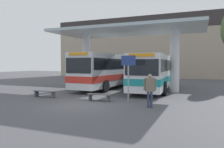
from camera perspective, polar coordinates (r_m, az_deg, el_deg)
ground_plane at (r=12.88m, az=-7.51°, el=-7.94°), size 100.00×100.00×0.00m
townhouse_backdrop at (r=37.73m, az=12.78°, el=8.34°), size 40.00×0.58×10.64m
station_canopy at (r=20.09m, az=3.95°, el=9.36°), size 13.41×6.37×5.50m
transit_bus_left_bay at (r=21.85m, az=-0.41°, el=1.22°), size 3.00×11.72×3.28m
transit_bus_center_bay at (r=20.27m, az=11.25°, el=0.82°), size 3.02×11.50×3.10m
waiting_bench_near_pillar at (r=16.26m, az=-17.17°, el=-4.61°), size 1.82×0.44×0.46m
waiting_bench_mid_platform at (r=13.95m, az=-3.41°, el=-5.71°), size 1.58×0.44×0.46m
info_sign_platform at (r=13.42m, az=4.30°, el=1.32°), size 0.90×0.09×2.88m
pedestrian_waiting at (r=11.90m, az=9.87°, el=-3.43°), size 0.66×0.41×1.82m
parked_car_street at (r=35.82m, az=4.73°, el=0.46°), size 4.34×1.98×2.13m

